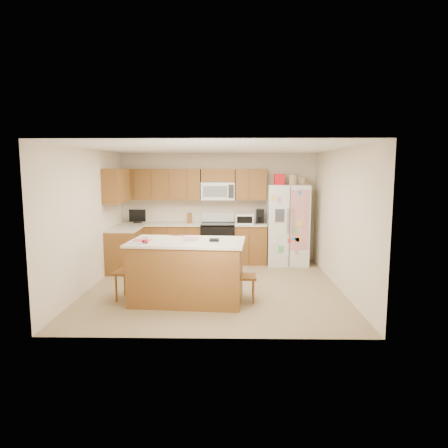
{
  "coord_description": "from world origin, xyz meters",
  "views": [
    {
      "loc": [
        0.3,
        -7.08,
        2.12
      ],
      "look_at": [
        0.17,
        0.35,
        1.12
      ],
      "focal_mm": 32.0,
      "sensor_mm": 36.0,
      "label": 1
    }
  ],
  "objects_px": {
    "stove": "(218,242)",
    "refrigerator": "(287,224)",
    "island": "(187,271)",
    "windsor_chair_back": "(185,264)",
    "windsor_chair_left": "(130,271)",
    "windsor_chair_right": "(244,276)"
  },
  "relations": [
    {
      "from": "windsor_chair_right",
      "to": "windsor_chair_left",
      "type": "bearing_deg",
      "value": 178.26
    },
    {
      "from": "stove",
      "to": "refrigerator",
      "type": "relative_size",
      "value": 0.55
    },
    {
      "from": "windsor_chair_left",
      "to": "island",
      "type": "bearing_deg",
      "value": -4.82
    },
    {
      "from": "island",
      "to": "windsor_chair_right",
      "type": "distance_m",
      "value": 0.92
    },
    {
      "from": "windsor_chair_left",
      "to": "stove",
      "type": "bearing_deg",
      "value": 62.82
    },
    {
      "from": "refrigerator",
      "to": "windsor_chair_left",
      "type": "xyz_separation_m",
      "value": [
        -2.93,
        -2.58,
        -0.45
      ]
    },
    {
      "from": "island",
      "to": "windsor_chair_left",
      "type": "xyz_separation_m",
      "value": [
        -0.95,
        0.08,
        -0.03
      ]
    },
    {
      "from": "windsor_chair_left",
      "to": "windsor_chair_right",
      "type": "height_order",
      "value": "windsor_chair_left"
    },
    {
      "from": "refrigerator",
      "to": "windsor_chair_left",
      "type": "bearing_deg",
      "value": -138.62
    },
    {
      "from": "stove",
      "to": "windsor_chair_left",
      "type": "distance_m",
      "value": 2.97
    },
    {
      "from": "windsor_chair_left",
      "to": "windsor_chair_back",
      "type": "relative_size",
      "value": 0.99
    },
    {
      "from": "refrigerator",
      "to": "windsor_chair_right",
      "type": "height_order",
      "value": "refrigerator"
    },
    {
      "from": "refrigerator",
      "to": "windsor_chair_left",
      "type": "height_order",
      "value": "refrigerator"
    },
    {
      "from": "stove",
      "to": "refrigerator",
      "type": "xyz_separation_m",
      "value": [
        1.57,
        -0.06,
        0.45
      ]
    },
    {
      "from": "stove",
      "to": "windsor_chair_left",
      "type": "relative_size",
      "value": 1.13
    },
    {
      "from": "windsor_chair_left",
      "to": "windsor_chair_back",
      "type": "distance_m",
      "value": 0.98
    },
    {
      "from": "island",
      "to": "windsor_chair_back",
      "type": "xyz_separation_m",
      "value": [
        -0.11,
        0.59,
        -0.03
      ]
    },
    {
      "from": "island",
      "to": "windsor_chair_left",
      "type": "distance_m",
      "value": 0.95
    },
    {
      "from": "stove",
      "to": "island",
      "type": "distance_m",
      "value": 2.75
    },
    {
      "from": "stove",
      "to": "windsor_chair_back",
      "type": "relative_size",
      "value": 1.12
    },
    {
      "from": "windsor_chair_back",
      "to": "windsor_chair_right",
      "type": "height_order",
      "value": "windsor_chair_back"
    },
    {
      "from": "island",
      "to": "windsor_chair_right",
      "type": "xyz_separation_m",
      "value": [
        0.91,
        0.02,
        -0.09
      ]
    }
  ]
}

